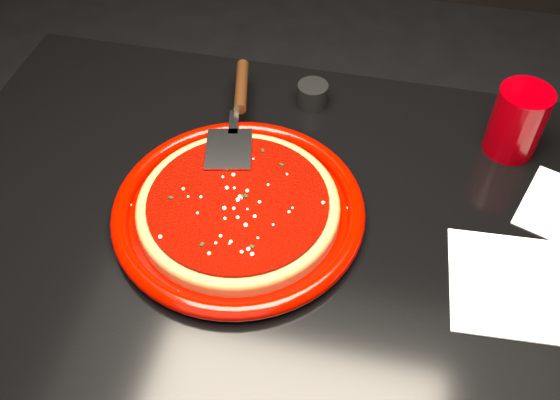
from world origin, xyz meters
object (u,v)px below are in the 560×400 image
object	(u,v)px
plate	(239,210)
cup	(517,121)
pizza_server	(237,113)
ramekin	(313,95)
table	(282,340)

from	to	relation	value
plate	cup	size ratio (longest dim) A/B	3.20
plate	pizza_server	size ratio (longest dim) A/B	1.24
plate	ramekin	bearing A→B (deg)	77.89
table	ramekin	world-z (taller)	ramekin
pizza_server	cup	xyz separation A→B (m)	(0.47, 0.07, 0.01)
cup	pizza_server	bearing A→B (deg)	-171.82
pizza_server	table	bearing A→B (deg)	-68.83
plate	cup	xyz separation A→B (m)	(0.42, 0.25, 0.05)
plate	cup	bearing A→B (deg)	30.94
plate	ramekin	xyz separation A→B (m)	(0.06, 0.29, 0.01)
pizza_server	cup	size ratio (longest dim) A/B	2.58
pizza_server	cup	distance (m)	0.48
plate	pizza_server	world-z (taller)	pizza_server
table	pizza_server	size ratio (longest dim) A/B	3.74
cup	ramekin	world-z (taller)	cup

